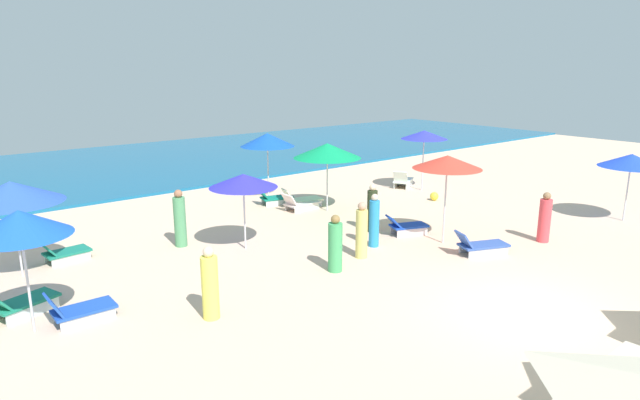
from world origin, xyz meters
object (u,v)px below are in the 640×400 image
(lounge_chair_7_1, at_px, (79,310))
(beachgoer_5, at_px, (362,232))
(lounge_chair_3_0, at_px, (275,198))
(lounge_chair_5_1, at_px, (406,226))
(umbrella_2, at_px, (424,135))
(umbrella_4, at_px, (327,151))
(beachgoer_0, at_px, (210,285))
(lounge_chair_5_0, at_px, (480,245))
(umbrella_7, at_px, (19,223))
(lounge_chair_2_0, at_px, (403,181))
(beachgoer_2, at_px, (180,220))
(umbrella_1, at_px, (11,192))
(umbrella_6, at_px, (631,161))
(umbrella_0, at_px, (243,181))
(lounge_chair_4_0, at_px, (301,200))
(lounge_chair_7_0, at_px, (20,303))
(beachgoer_1, at_px, (335,245))
(beach_ball_0, at_px, (434,196))
(umbrella_3, at_px, (267,140))
(beachgoer_7, at_px, (374,222))
(beachgoer_6, at_px, (372,210))
(lounge_chair_4_1, at_px, (300,203))
(beachgoer_3, at_px, (545,219))
(umbrella_5, at_px, (447,162))
(lounge_chair_1_0, at_px, (63,252))

(lounge_chair_7_1, bearing_deg, beachgoer_5, -96.65)
(lounge_chair_3_0, xyz_separation_m, lounge_chair_5_1, (1.04, -5.75, 0.02))
(lounge_chair_3_0, bearing_deg, umbrella_2, -93.25)
(umbrella_4, xyz_separation_m, beachgoer_0, (-7.38, -5.10, -1.48))
(lounge_chair_5_0, height_order, umbrella_7, umbrella_7)
(lounge_chair_2_0, xyz_separation_m, beachgoer_2, (-10.93, -1.31, 0.50))
(lounge_chair_7_1, relative_size, beachgoer_0, 0.83)
(umbrella_1, xyz_separation_m, lounge_chair_2_0, (15.05, 1.00, -1.88))
(lounge_chair_5_1, distance_m, umbrella_6, 8.04)
(umbrella_0, relative_size, lounge_chair_5_1, 1.58)
(lounge_chair_4_0, relative_size, lounge_chair_7_1, 1.21)
(lounge_chair_7_0, xyz_separation_m, beachgoer_0, (3.08, -2.65, 0.44))
(lounge_chair_3_0, distance_m, lounge_chair_5_0, 8.39)
(lounge_chair_5_0, height_order, beachgoer_1, beachgoer_1)
(beach_ball_0, bearing_deg, umbrella_7, -172.40)
(umbrella_3, bearing_deg, lounge_chair_7_0, -151.37)
(umbrella_7, relative_size, beachgoer_7, 1.59)
(umbrella_3, height_order, umbrella_6, umbrella_3)
(beachgoer_0, xyz_separation_m, beachgoer_6, (6.88, 2.27, -0.02))
(umbrella_3, height_order, lounge_chair_4_1, umbrella_3)
(umbrella_7, bearing_deg, lounge_chair_5_1, -1.86)
(umbrella_2, relative_size, lounge_chair_2_0, 1.68)
(lounge_chair_2_0, xyz_separation_m, umbrella_4, (-5.08, -0.96, 1.92))
(beachgoer_0, xyz_separation_m, beachgoer_1, (3.75, 0.41, -0.04))
(beachgoer_1, bearing_deg, lounge_chair_5_1, -97.39)
(umbrella_2, xyz_separation_m, beachgoer_5, (-7.69, -4.44, -1.61))
(umbrella_4, xyz_separation_m, beachgoer_3, (2.79, -6.80, -1.51))
(lounge_chair_7_1, bearing_deg, umbrella_5, -98.18)
(umbrella_3, bearing_deg, lounge_chair_2_0, -19.17)
(lounge_chair_7_1, distance_m, beachgoer_2, 4.91)
(beachgoer_5, xyz_separation_m, beachgoer_6, (1.91, 1.55, -0.03))
(lounge_chair_4_0, xyz_separation_m, lounge_chair_5_1, (0.48, -4.83, 0.00))
(umbrella_1, xyz_separation_m, umbrella_7, (-0.43, -3.37, 0.07))
(lounge_chair_4_0, bearing_deg, umbrella_1, 109.83)
(beachgoer_5, bearing_deg, beachgoer_3, -165.68)
(lounge_chair_3_0, bearing_deg, umbrella_1, 116.81)
(lounge_chair_4_1, relative_size, beachgoer_7, 0.90)
(umbrella_2, bearing_deg, beachgoer_0, -157.81)
(beachgoer_2, bearing_deg, umbrella_4, 112.48)
(umbrella_6, distance_m, beachgoer_3, 4.52)
(lounge_chair_4_0, distance_m, beachgoer_1, 6.65)
(lounge_chair_1_0, height_order, umbrella_6, umbrella_6)
(beachgoer_2, bearing_deg, beach_ball_0, 102.88)
(umbrella_6, bearing_deg, beachgoer_0, 171.18)
(lounge_chair_2_0, bearing_deg, beachgoer_3, 134.58)
(beachgoer_6, bearing_deg, umbrella_5, 42.84)
(umbrella_1, xyz_separation_m, lounge_chair_7_0, (-0.49, -2.42, -1.89))
(lounge_chair_2_0, xyz_separation_m, beach_ball_0, (-0.81, -2.41, -0.12))
(umbrella_2, height_order, lounge_chair_4_0, umbrella_2)
(lounge_chair_4_0, bearing_deg, lounge_chair_3_0, 44.58)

